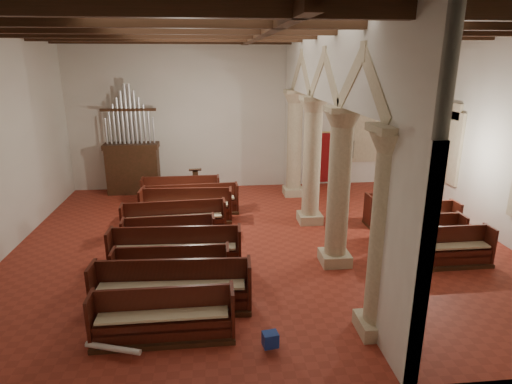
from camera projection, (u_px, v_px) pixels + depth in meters
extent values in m
plane|color=maroon|center=(260.00, 243.00, 12.52)|extent=(14.00, 14.00, 0.00)
plane|color=black|center=(261.00, 23.00, 10.75)|extent=(14.00, 14.00, 0.00)
cube|color=silver|center=(244.00, 115.00, 17.34)|extent=(14.00, 0.02, 6.00)
cube|color=silver|center=(308.00, 219.00, 5.93)|extent=(14.00, 0.02, 6.00)
cube|color=silver|center=(502.00, 137.00, 12.30)|extent=(0.02, 12.00, 6.00)
cube|color=#C7B794|center=(377.00, 325.00, 8.37)|extent=(0.75, 0.75, 0.30)
cylinder|color=#C7B794|center=(385.00, 240.00, 7.84)|extent=(0.56, 0.56, 3.30)
cube|color=#C7B794|center=(335.00, 258.00, 11.22)|extent=(0.75, 0.75, 0.30)
cylinder|color=#C7B794|center=(339.00, 192.00, 10.69)|extent=(0.56, 0.56, 3.30)
cube|color=#C7B794|center=(310.00, 218.00, 14.07)|extent=(0.75, 0.75, 0.30)
cylinder|color=#C7B794|center=(312.00, 165.00, 13.54)|extent=(0.56, 0.56, 3.30)
cube|color=#C7B794|center=(293.00, 191.00, 16.92)|extent=(0.75, 0.75, 0.30)
cylinder|color=#C7B794|center=(294.00, 146.00, 16.39)|extent=(0.56, 0.56, 3.30)
cube|color=silver|center=(329.00, 63.00, 11.20)|extent=(0.25, 11.90, 1.93)
cube|color=#387F67|center=(451.00, 147.00, 14.91)|extent=(0.03, 1.00, 2.20)
cube|color=#387F67|center=(363.00, 132.00, 18.03)|extent=(1.00, 0.03, 2.20)
cube|color=#3F2114|center=(133.00, 171.00, 17.05)|extent=(2.00, 0.80, 1.80)
cube|color=#3F2114|center=(131.00, 146.00, 16.76)|extent=(2.10, 0.85, 0.20)
cube|color=#372011|center=(196.00, 195.00, 16.80)|extent=(0.45, 0.45, 0.09)
cube|color=#372011|center=(196.00, 183.00, 16.66)|extent=(0.22, 0.22, 1.04)
cube|color=#372011|center=(195.00, 170.00, 16.42)|extent=(0.49, 0.40, 0.18)
cube|color=maroon|center=(327.00, 158.00, 18.14)|extent=(1.60, 0.06, 2.10)
cylinder|color=gold|center=(328.00, 132.00, 17.80)|extent=(1.80, 0.04, 0.04)
cone|color=#3F2114|center=(346.00, 185.00, 18.14)|extent=(0.32, 0.32, 0.11)
cylinder|color=gold|center=(347.00, 162.00, 17.84)|extent=(0.04, 0.04, 2.11)
cylinder|color=gold|center=(349.00, 139.00, 17.56)|extent=(0.10, 0.61, 0.03)
cube|color=navy|center=(348.00, 150.00, 17.67)|extent=(0.48, 0.07, 0.75)
cube|color=navy|center=(270.00, 339.00, 7.79)|extent=(0.31, 0.27, 0.28)
cube|color=#161F9C|center=(207.00, 277.00, 9.99)|extent=(0.37, 0.32, 0.33)
cube|color=navy|center=(208.00, 247.00, 11.61)|extent=(0.38, 0.34, 0.34)
cylinder|color=white|center=(113.00, 348.00, 7.67)|extent=(1.05, 0.44, 0.11)
cylinder|color=silver|center=(145.00, 304.00, 9.05)|extent=(0.99, 0.21, 0.10)
cube|color=#3F2114|center=(165.00, 337.00, 8.17)|extent=(2.68, 0.70, 0.10)
cube|color=#4A1C10|center=(164.00, 326.00, 8.05)|extent=(2.53, 0.41, 0.43)
cube|color=#4A1C10|center=(164.00, 309.00, 8.19)|extent=(2.53, 0.09, 0.92)
cube|color=#4A1C10|center=(92.00, 317.00, 7.92)|extent=(0.07, 0.58, 0.92)
cube|color=#4A1C10|center=(232.00, 309.00, 8.17)|extent=(0.07, 0.58, 0.92)
cube|color=beige|center=(163.00, 315.00, 7.98)|extent=(2.43, 0.37, 0.05)
cube|color=#3F2114|center=(173.00, 308.00, 9.13)|extent=(3.36, 0.89, 0.10)
cube|color=#501411|center=(172.00, 297.00, 9.00)|extent=(3.19, 0.57, 0.47)
cube|color=#501411|center=(173.00, 280.00, 9.15)|extent=(3.18, 0.23, 0.99)
cube|color=#501411|center=(92.00, 288.00, 8.84)|extent=(0.10, 0.63, 0.99)
cube|color=#501411|center=(249.00, 280.00, 9.15)|extent=(0.10, 0.63, 0.99)
cube|color=beige|center=(172.00, 286.00, 8.92)|extent=(3.07, 0.52, 0.05)
cube|color=#3F2114|center=(173.00, 286.00, 10.03)|extent=(2.69, 0.69, 0.09)
cube|color=#532511|center=(172.00, 277.00, 9.91)|extent=(2.53, 0.40, 0.42)
cube|color=#532511|center=(172.00, 263.00, 10.05)|extent=(2.53, 0.09, 0.89)
cube|color=#532511|center=(114.00, 269.00, 9.78)|extent=(0.07, 0.57, 0.89)
cube|color=#532511|center=(228.00, 264.00, 10.03)|extent=(0.07, 0.57, 0.89)
cube|color=beige|center=(171.00, 268.00, 9.84)|extent=(2.43, 0.36, 0.05)
cube|color=#3F2114|center=(177.00, 266.00, 10.98)|extent=(3.35, 0.85, 0.10)
cube|color=#4A200F|center=(176.00, 257.00, 10.85)|extent=(3.19, 0.53, 0.46)
cube|color=#4A200F|center=(176.00, 244.00, 11.00)|extent=(3.17, 0.20, 0.97)
cube|color=#4A200F|center=(110.00, 249.00, 10.69)|extent=(0.10, 0.61, 0.97)
cube|color=#4A200F|center=(239.00, 244.00, 11.00)|extent=(0.10, 0.61, 0.97)
cube|color=beige|center=(175.00, 248.00, 10.78)|extent=(3.06, 0.49, 0.05)
cube|color=#3F2114|center=(170.00, 249.00, 11.96)|extent=(2.56, 0.80, 0.09)
cube|color=#502011|center=(170.00, 242.00, 11.84)|extent=(2.40, 0.51, 0.42)
cube|color=#502011|center=(170.00, 231.00, 11.97)|extent=(2.38, 0.20, 0.89)
cube|color=#502011|center=(124.00, 235.00, 11.72)|extent=(0.10, 0.56, 0.89)
cube|color=#502011|center=(214.00, 231.00, 11.95)|extent=(0.10, 0.56, 0.89)
cube|color=beige|center=(169.00, 234.00, 11.77)|extent=(2.30, 0.47, 0.05)
cube|color=#3F2114|center=(175.00, 232.00, 13.16)|extent=(3.17, 0.88, 0.10)
cube|color=#491E0F|center=(175.00, 225.00, 13.04)|extent=(3.00, 0.58, 0.43)
cube|color=#491E0F|center=(175.00, 215.00, 13.17)|extent=(2.98, 0.27, 0.91)
cube|color=#491E0F|center=(123.00, 218.00, 12.88)|extent=(0.11, 0.58, 0.91)
cube|color=#491E0F|center=(225.00, 215.00, 13.17)|extent=(0.11, 0.58, 0.91)
cube|color=beige|center=(174.00, 217.00, 12.96)|extent=(2.88, 0.53, 0.05)
cube|color=#3F2114|center=(187.00, 220.00, 14.16)|extent=(3.02, 0.88, 0.10)
cube|color=#46150F|center=(187.00, 212.00, 14.02)|extent=(2.85, 0.56, 0.47)
cube|color=#46150F|center=(187.00, 202.00, 14.18)|extent=(2.83, 0.21, 1.00)
cube|color=#46150F|center=(141.00, 205.00, 13.88)|extent=(0.10, 0.63, 1.00)
cube|color=#46150F|center=(231.00, 202.00, 14.16)|extent=(0.10, 0.63, 1.00)
cube|color=beige|center=(186.00, 205.00, 13.95)|extent=(2.73, 0.51, 0.05)
cube|color=#3F2114|center=(192.00, 213.00, 14.83)|extent=(3.25, 0.86, 0.10)
cube|color=#541C12|center=(192.00, 206.00, 14.70)|extent=(3.08, 0.56, 0.44)
cube|color=#541C12|center=(192.00, 197.00, 14.84)|extent=(3.06, 0.24, 0.93)
cube|color=#541C12|center=(145.00, 200.00, 14.55)|extent=(0.10, 0.59, 0.93)
cube|color=#541C12|center=(237.00, 197.00, 14.84)|extent=(0.10, 0.59, 0.93)
cube|color=beige|center=(191.00, 199.00, 14.63)|extent=(2.96, 0.51, 0.05)
cube|color=#3F2114|center=(182.00, 202.00, 15.91)|extent=(2.84, 0.73, 0.10)
cube|color=#522711|center=(181.00, 196.00, 15.78)|extent=(2.69, 0.44, 0.44)
cube|color=#522711|center=(181.00, 188.00, 15.92)|extent=(2.68, 0.12, 0.92)
cube|color=#522711|center=(143.00, 190.00, 15.64)|extent=(0.08, 0.58, 0.92)
cube|color=#522711|center=(219.00, 188.00, 15.91)|extent=(0.08, 0.58, 0.92)
cube|color=beige|center=(181.00, 190.00, 15.71)|extent=(2.58, 0.40, 0.05)
cube|color=#3F2114|center=(452.00, 263.00, 11.16)|extent=(1.94, 0.70, 0.10)
cube|color=#521511|center=(454.00, 254.00, 11.03)|extent=(1.79, 0.41, 0.44)
cube|color=#521511|center=(451.00, 242.00, 11.17)|extent=(1.78, 0.09, 0.92)
cube|color=#521511|center=(420.00, 246.00, 10.94)|extent=(0.08, 0.58, 0.92)
cube|color=#521511|center=(488.00, 243.00, 11.12)|extent=(0.08, 0.58, 0.92)
cube|color=beige|center=(456.00, 246.00, 10.96)|extent=(1.72, 0.37, 0.05)
cube|color=#3F2114|center=(425.00, 250.00, 11.94)|extent=(1.98, 0.75, 0.10)
cube|color=#522211|center=(427.00, 241.00, 11.81)|extent=(1.83, 0.45, 0.45)
cube|color=#522211|center=(424.00, 230.00, 11.96)|extent=(1.82, 0.12, 0.96)
cube|color=#522211|center=(394.00, 233.00, 11.71)|extent=(0.09, 0.60, 0.96)
cube|color=#522211|center=(460.00, 230.00, 11.89)|extent=(0.09, 0.60, 0.96)
cube|color=beige|center=(428.00, 233.00, 11.74)|extent=(1.75, 0.41, 0.05)
cube|color=#3F2114|center=(420.00, 236.00, 12.85)|extent=(2.22, 0.84, 0.10)
cube|color=#542612|center=(422.00, 228.00, 12.72)|extent=(2.06, 0.52, 0.46)
cube|color=#542612|center=(419.00, 217.00, 12.87)|extent=(2.04, 0.18, 0.98)
cube|color=#542612|center=(387.00, 220.00, 12.61)|extent=(0.10, 0.62, 0.98)
cube|color=#542612|center=(455.00, 218.00, 12.81)|extent=(0.10, 0.62, 0.98)
cube|color=beige|center=(423.00, 220.00, 12.64)|extent=(1.97, 0.47, 0.05)
cube|color=#3F2114|center=(393.00, 223.00, 13.88)|extent=(1.84, 0.74, 0.10)
cube|color=#521B11|center=(394.00, 216.00, 13.75)|extent=(1.69, 0.44, 0.45)
cube|color=#521B11|center=(392.00, 206.00, 13.90)|extent=(1.68, 0.11, 0.94)
cube|color=#521B11|center=(368.00, 209.00, 13.66)|extent=(0.09, 0.60, 0.94)
cube|color=#521B11|center=(420.00, 207.00, 13.83)|extent=(0.09, 0.60, 0.94)
cube|color=beige|center=(395.00, 208.00, 13.68)|extent=(1.62, 0.40, 0.05)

